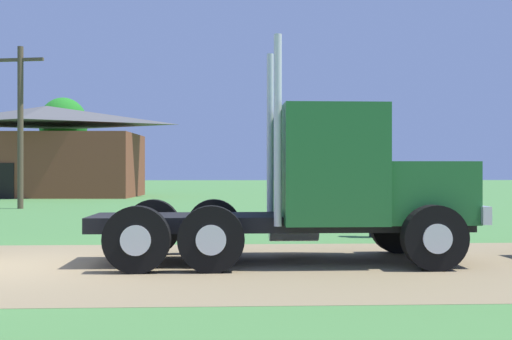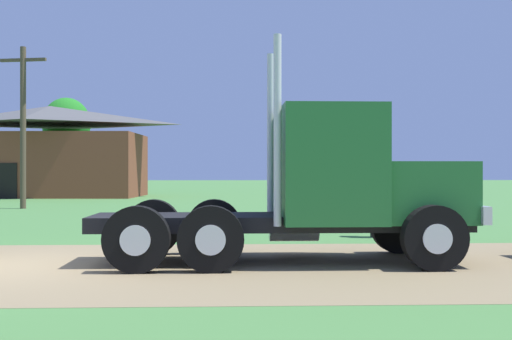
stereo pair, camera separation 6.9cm
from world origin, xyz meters
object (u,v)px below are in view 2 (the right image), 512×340
(visitor_far_side, at_px, (378,199))
(shed_building, at_px, (50,153))
(utility_pole_far, at_px, (23,122))
(truck_foreground_white, at_px, (330,189))

(visitor_far_side, distance_m, shed_building, 30.28)
(utility_pole_far, bearing_deg, shed_building, 101.50)
(shed_building, xyz_separation_m, utility_pole_far, (2.66, -13.09, 1.02))
(shed_building, bearing_deg, truck_foreground_white, -64.79)
(truck_foreground_white, relative_size, utility_pole_far, 0.97)
(visitor_far_side, relative_size, utility_pole_far, 0.24)
(truck_foreground_white, distance_m, utility_pole_far, 20.43)
(shed_building, distance_m, utility_pole_far, 13.39)
(visitor_far_side, bearing_deg, utility_pole_far, 136.65)
(truck_foreground_white, bearing_deg, visitor_far_side, 65.45)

